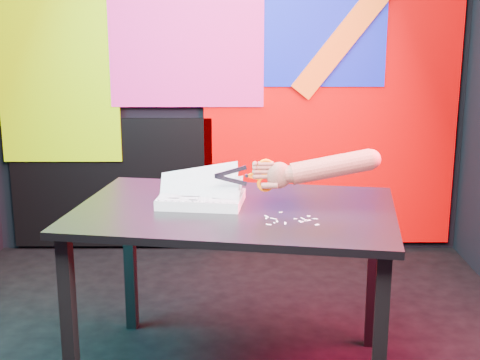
{
  "coord_description": "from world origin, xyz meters",
  "views": [
    {
      "loc": [
        0.07,
        -2.71,
        1.51
      ],
      "look_at": [
        0.07,
        -0.14,
        0.87
      ],
      "focal_mm": 50.0,
      "sensor_mm": 36.0,
      "label": 1
    }
  ],
  "objects": [
    {
      "name": "printout_stack",
      "position": [
        -0.09,
        -0.07,
        0.77
      ],
      "size": [
        0.37,
        0.29,
        0.18
      ],
      "rotation": [
        0.0,
        0.0,
        -0.13
      ],
      "color": "white",
      "rests_on": "work_table"
    },
    {
      "name": "room",
      "position": [
        0.0,
        0.0,
        1.35
      ],
      "size": [
        3.01,
        3.01,
        2.71
      ],
      "color": "black",
      "rests_on": "ground"
    },
    {
      "name": "backdrop",
      "position": [
        0.06,
        1.46,
        0.96
      ],
      "size": [
        2.88,
        0.05,
        2.08
      ],
      "color": "#C70001",
      "rests_on": "ground"
    },
    {
      "name": "scissors",
      "position": [
        0.16,
        -0.1,
        0.88
      ],
      "size": [
        0.24,
        0.02,
        0.14
      ],
      "rotation": [
        0.0,
        0.0,
        0.05
      ],
      "color": "#9092AB",
      "rests_on": "printout_stack"
    },
    {
      "name": "paper_clippings",
      "position": [
        0.27,
        -0.29,
        0.75
      ],
      "size": [
        0.2,
        0.17,
        0.0
      ],
      "color": "white",
      "rests_on": "work_table"
    },
    {
      "name": "hand_forearm",
      "position": [
        0.41,
        -0.09,
        0.91
      ],
      "size": [
        0.51,
        0.11,
        0.16
      ],
      "rotation": [
        0.0,
        0.0,
        0.05
      ],
      "color": "#AE6051",
      "rests_on": "work_table"
    },
    {
      "name": "work_table",
      "position": [
        0.05,
        -0.12,
        0.67
      ],
      "size": [
        1.4,
        1.05,
        0.75
      ],
      "rotation": [
        0.0,
        0.0,
        -0.16
      ],
      "color": "black",
      "rests_on": "ground"
    }
  ]
}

